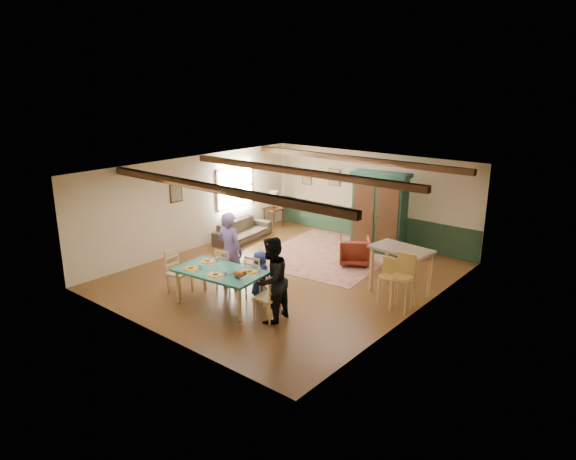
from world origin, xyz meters
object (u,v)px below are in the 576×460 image
Objects in this scene: person_man at (230,251)px; table_lamp at (273,200)px; armchair at (354,251)px; dining_chair_far_right at (258,276)px; dining_chair_end_left at (179,272)px; counter_table at (400,271)px; dining_chair_far_left at (228,269)px; bar_stool_right at (402,284)px; armoire at (379,212)px; person_woman at (271,280)px; cat at (238,273)px; bar_stool_left at (387,283)px; end_table at (273,218)px; person_child at (260,274)px; sofa at (243,230)px; dining_table at (221,288)px; dining_chair_end_right at (267,296)px.

table_lamp is at bearing -66.06° from person_man.
dining_chair_far_right is at bearing 47.52° from armchair.
dining_chair_end_left is 0.77× the size of counter_table.
dining_chair_far_left reaches higher than armchair.
dining_chair_far_left is 0.82× the size of bar_stool_right.
armoire is 2.84× the size of armchair.
dining_chair_far_right is at bearing -130.27° from person_woman.
cat is 3.23m from bar_stool_left.
dining_chair_far_right is at bearing -65.08° from dining_chair_end_left.
bar_stool_right is (2.84, 1.42, 0.11)m from dining_chair_far_right.
person_man is at bearing -59.90° from end_table.
dining_chair_far_left is at bearing 5.71° from person_child.
dining_chair_far_left is 1.99m from person_woman.
person_woman is (1.00, -0.68, 0.38)m from dining_chair_far_right.
bar_stool_left is at bearing -162.41° from person_man.
person_man is 1.76× the size of bar_stool_left.
dining_chair_end_left is at bearing 24.92° from dining_chair_far_right.
dining_chair_end_left is 4.28m from sofa.
person_child is at bearing 99.46° from cat.
dining_chair_far_right is at bearing -102.00° from armoire.
counter_table is at bearing 148.24° from person_woman.
dining_table is 3.06× the size of end_table.
end_table is (-4.56, 5.31, -0.58)m from person_woman.
cat is (0.27, -0.95, 0.37)m from person_child.
cat is at bearing -81.87° from person_woman.
armchair is at bearing -32.28° from dining_chair_end_left.
armchair is (0.06, -1.36, -0.78)m from armoire.
person_woman reaches higher than cat.
person_woman reaches higher than table_lamp.
table_lamp reaches higher than person_child.
end_table is at bearing 157.80° from counter_table.
bar_stool_right reaches higher than end_table.
cat is at bearing 99.46° from person_child.
person_woman is 0.87× the size of sofa.
dining_table is 1.89× the size of dining_chair_end_left.
dining_table is at bearing -59.49° from table_lamp.
dining_chair_end_right is 5.58m from sofa.
person_woman is at bearing 63.36° from armchair.
person_child is at bearing -62.70° from dining_chair_end_left.
person_woman reaches higher than dining_chair_end_right.
table_lamp is at bearing -66.43° from dining_chair_far_left.
bar_stool_right reaches higher than dining_chair_end_right.
table_lamp is (-3.82, 5.50, 0.02)m from cat.
person_child reaches higher than dining_table.
armoire is at bearing 0.01° from end_table.
armoire is at bearing 122.28° from bar_stool_right.
dining_chair_end_left is 1.26m from person_man.
end_table is (-2.70, 4.73, -0.20)m from dining_chair_far_left.
cat is at bearing -80.54° from dining_chair_end_right.
person_man is 2.93× the size of end_table.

